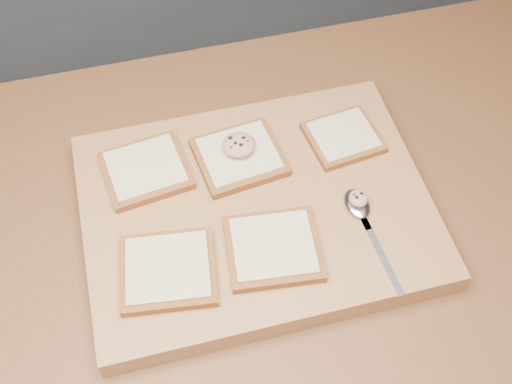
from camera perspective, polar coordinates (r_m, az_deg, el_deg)
island_counter at (r=1.39m, az=0.98°, el=-12.39°), size 2.00×0.80×0.90m
cutting_board at (r=0.97m, az=0.00°, el=-1.63°), size 0.51×0.39×0.04m
bread_far_left at (r=0.99m, az=-9.78°, el=1.95°), size 0.14×0.13×0.02m
bread_far_center at (r=1.00m, az=-1.51°, el=3.18°), size 0.14×0.13×0.02m
bread_far_right at (r=1.03m, az=7.76°, el=4.86°), size 0.12×0.11×0.02m
bread_near_left at (r=0.89m, az=-7.83°, el=-6.88°), size 0.14×0.14×0.02m
bread_near_center at (r=0.90m, az=1.54°, el=-5.00°), size 0.14×0.13×0.02m
tuna_salad_dollop at (r=0.98m, az=-1.57°, el=4.20°), size 0.05×0.05×0.02m
spoon at (r=0.95m, az=9.28°, el=-1.69°), size 0.04×0.18×0.01m
spoon_salad at (r=0.95m, az=9.08°, el=-0.55°), size 0.03×0.03×0.02m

